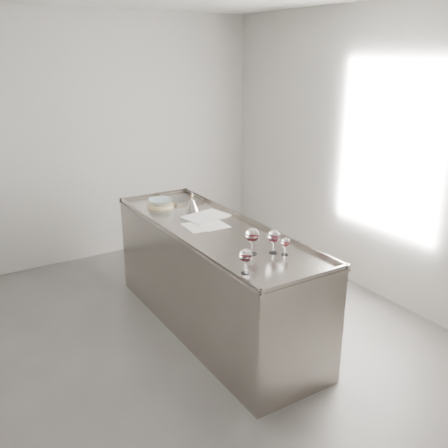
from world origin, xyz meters
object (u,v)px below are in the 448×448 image
wine_glass_small (285,243)px  ceramic_bowl (160,202)px  wine_glass_left (246,256)px  counter (214,279)px  wine_funnel (192,205)px  notebook (206,216)px  wine_glass_right (274,237)px  wine_glass_middle (252,236)px

wine_glass_small → ceramic_bowl: bearing=99.3°
wine_glass_left → wine_glass_small: (0.43, 0.11, -0.03)m
counter → ceramic_bowl: size_ratio=11.08×
counter → wine_funnel: 0.75m
notebook → wine_funnel: wine_funnel is taller
counter → wine_glass_left: (-0.28, -0.89, 0.59)m
wine_glass_small → notebook: (-0.05, 1.08, -0.09)m
wine_glass_small → wine_glass_right: bearing=123.6°
counter → wine_glass_right: 0.92m
counter → notebook: 0.57m
counter → wine_glass_middle: bearing=-93.8°
wine_glass_left → ceramic_bowl: 1.72m
wine_glass_left → ceramic_bowl: wine_glass_left is taller
wine_glass_middle → wine_funnel: 1.16m
wine_glass_middle → wine_funnel: wine_glass_middle is taller
counter → wine_glass_left: 1.10m
wine_glass_small → ceramic_bowl: (-0.26, 1.60, -0.05)m
wine_glass_left → notebook: bearing=72.6°
wine_glass_small → wine_glass_middle: bearing=144.2°
wine_glass_small → notebook: wine_glass_small is taller
wine_glass_small → wine_funnel: 1.30m
wine_glass_left → notebook: 1.26m
ceramic_bowl → wine_funnel: size_ratio=1.13×
wine_funnel → notebook: bearing=-84.9°
counter → wine_glass_small: bearing=-78.8°
wine_glass_right → wine_glass_small: (0.05, -0.07, -0.04)m
wine_glass_right → wine_glass_small: bearing=-56.4°
wine_glass_right → notebook: (-0.00, 1.00, -0.12)m
wine_glass_middle → notebook: (0.14, 0.94, -0.14)m
wine_funnel → wine_glass_left: bearing=-104.2°
wine_glass_right → ceramic_bowl: 1.54m
wine_glass_middle → wine_funnel: size_ratio=1.06×
wine_glass_left → ceramic_bowl: bearing=84.4°
wine_glass_middle → wine_glass_right: bearing=-24.4°
counter → wine_funnel: size_ratio=12.58×
wine_glass_middle → ceramic_bowl: wine_glass_middle is taller
wine_funnel → counter: bearing=-98.8°
wine_glass_right → counter: bearing=98.4°
counter → wine_glass_right: (0.10, -0.70, 0.60)m
wine_glass_right → wine_funnel: bearing=91.1°
counter → notebook: (0.10, 0.31, 0.47)m
wine_glass_right → notebook: wine_glass_right is taller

